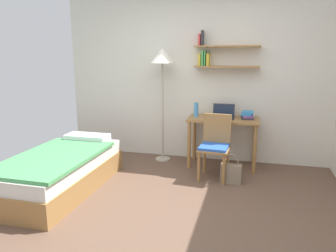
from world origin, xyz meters
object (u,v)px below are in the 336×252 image
(water_bottle, at_px, (196,110))
(desk_chair, at_px, (215,144))
(desk, at_px, (223,128))
(book_stack, at_px, (247,115))
(laptop, at_px, (223,114))
(standing_lamp, at_px, (162,62))
(handbag, at_px, (231,173))
(bed, at_px, (61,171))

(water_bottle, bearing_deg, desk_chair, -55.05)
(desk, bearing_deg, book_stack, 9.37)
(book_stack, bearing_deg, water_bottle, -177.15)
(laptop, bearing_deg, standing_lamp, -179.27)
(laptop, xyz_separation_m, handbag, (0.18, -0.71, -0.65))
(bed, xyz_separation_m, book_stack, (2.22, 1.45, 0.55))
(desk_chair, distance_m, water_bottle, 0.72)
(standing_lamp, bearing_deg, desk_chair, -30.85)
(standing_lamp, distance_m, water_bottle, 0.89)
(bed, bearing_deg, desk, 36.59)
(standing_lamp, distance_m, book_stack, 1.50)
(bed, height_order, book_stack, book_stack)
(desk, distance_m, desk_chair, 0.51)
(book_stack, bearing_deg, standing_lamp, -179.39)
(desk, xyz_separation_m, handbag, (0.18, -0.65, -0.46))
(water_bottle, xyz_separation_m, handbag, (0.59, -0.67, -0.71))
(bed, height_order, handbag, bed)
(standing_lamp, height_order, water_bottle, standing_lamp)
(desk_chair, xyz_separation_m, laptop, (0.05, 0.55, 0.32))
(laptop, relative_size, water_bottle, 1.52)
(handbag, bearing_deg, bed, -160.08)
(desk_chair, bearing_deg, desk, 83.08)
(bed, relative_size, desk_chair, 2.12)
(desk, bearing_deg, bed, -143.41)
(desk, bearing_deg, desk_chair, -96.92)
(standing_lamp, relative_size, handbag, 4.42)
(book_stack, distance_m, handbag, 0.98)
(bed, distance_m, book_stack, 2.71)
(desk, height_order, standing_lamp, standing_lamp)
(laptop, bearing_deg, desk_chair, -95.46)
(laptop, bearing_deg, handbag, -75.32)
(bed, bearing_deg, handbag, 19.92)
(desk_chair, bearing_deg, handbag, -34.07)
(standing_lamp, distance_m, handbag, 1.94)
(desk_chair, relative_size, handbag, 2.18)
(desk_chair, bearing_deg, standing_lamp, 149.15)
(bed, xyz_separation_m, laptop, (1.87, 1.45, 0.55))
(bed, bearing_deg, water_bottle, 44.00)
(desk_chair, bearing_deg, bed, -153.55)
(water_bottle, bearing_deg, laptop, 5.04)
(desk_chair, relative_size, water_bottle, 4.02)
(desk_chair, height_order, water_bottle, water_bottle)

